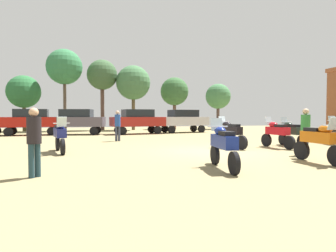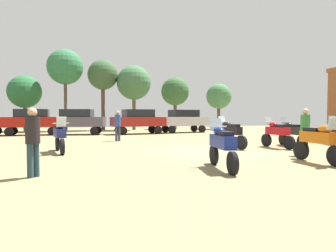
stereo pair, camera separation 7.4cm
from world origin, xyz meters
name	(u,v)px [view 1 (the left image)]	position (x,y,z in m)	size (l,w,h in m)	color
ground_plane	(210,151)	(0.00, 0.00, 0.01)	(44.00, 52.00, 0.02)	#8B7C53
motorcycle_4	(230,133)	(1.34, 0.83, 0.74)	(0.77, 2.06, 1.48)	black
motorcycle_7	(223,144)	(-1.20, -3.86, 0.73)	(0.62, 2.20, 1.44)	black
motorcycle_8	(291,132)	(4.59, 0.77, 0.73)	(0.62, 2.23, 1.44)	black
motorcycle_9	(277,133)	(3.51, 0.39, 0.73)	(0.65, 2.07, 1.46)	black
motorcycle_11	(319,140)	(2.21, -3.66, 0.74)	(0.62, 2.10, 1.48)	black
motorcycle_12	(60,135)	(-6.14, 1.05, 0.74)	(0.77, 2.20, 1.47)	black
car_1	(77,120)	(-6.19, 12.44, 1.19)	(4.55, 2.54, 2.00)	black
car_2	(138,120)	(-1.40, 11.94, 1.19)	(4.54, 2.50, 2.00)	black
car_3	(183,119)	(2.77, 12.88, 1.19)	(4.55, 2.53, 2.00)	black
car_5	(32,120)	(-9.52, 12.57, 1.19)	(4.41, 2.07, 2.00)	black
person_1	(305,128)	(3.12, -1.96, 1.07)	(0.42, 0.42, 1.79)	#21324A
person_2	(34,137)	(-6.17, -3.75, 1.02)	(0.48, 0.48, 1.72)	#1E3841
person_3	(118,123)	(-3.47, 5.71, 1.08)	(0.39, 0.39, 1.80)	#313749
tree_1	(174,92)	(3.74, 19.28, 4.14)	(3.09, 3.09, 5.70)	brown
tree_2	(133,83)	(-0.95, 18.29, 4.87)	(3.52, 3.52, 6.65)	brown
tree_4	(24,92)	(-11.33, 18.35, 3.75)	(3.08, 3.08, 5.30)	#4E472B
tree_6	(102,76)	(-4.06, 18.75, 5.59)	(3.05, 3.05, 7.18)	brown
tree_7	(218,97)	(8.51, 18.29, 3.62)	(2.79, 2.79, 5.03)	#4D3936
tree_8	(64,67)	(-7.64, 18.13, 6.19)	(3.40, 3.40, 7.90)	brown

